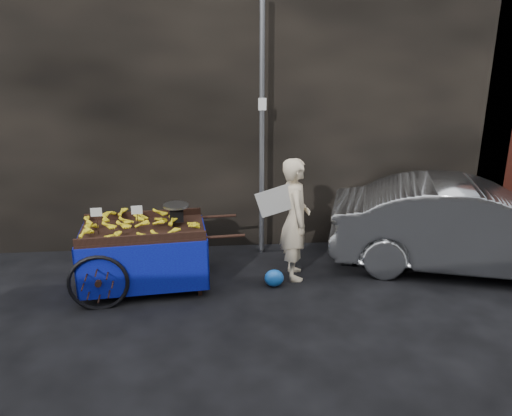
{
  "coord_description": "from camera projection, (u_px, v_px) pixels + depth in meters",
  "views": [
    {
      "loc": [
        -0.46,
        -6.25,
        3.24
      ],
      "look_at": [
        0.14,
        0.5,
        1.02
      ],
      "focal_mm": 35.0,
      "sensor_mm": 36.0,
      "label": 1
    }
  ],
  "objects": [
    {
      "name": "vendor",
      "position": [
        295.0,
        219.0,
        7.08
      ],
      "size": [
        0.81,
        0.65,
        1.77
      ],
      "rotation": [
        0.0,
        0.0,
        1.55
      ],
      "color": "beige",
      "rests_on": "ground"
    },
    {
      "name": "street_pole",
      "position": [
        262.0,
        130.0,
        7.59
      ],
      "size": [
        0.12,
        0.1,
        4.0
      ],
      "color": "slate",
      "rests_on": "ground"
    },
    {
      "name": "building_wall",
      "position": [
        260.0,
        90.0,
        8.68
      ],
      "size": [
        13.5,
        2.0,
        5.0
      ],
      "color": "black",
      "rests_on": "ground"
    },
    {
      "name": "parked_car",
      "position": [
        470.0,
        227.0,
        7.4
      ],
      "size": [
        4.31,
        2.55,
        1.34
      ],
      "primitive_type": "imported",
      "rotation": [
        0.0,
        0.0,
        1.27
      ],
      "color": "#AAADB1",
      "rests_on": "ground"
    },
    {
      "name": "ground",
      "position": [
        249.0,
        289.0,
        6.96
      ],
      "size": [
        80.0,
        80.0,
        0.0
      ],
      "primitive_type": "plane",
      "color": "black",
      "rests_on": "ground"
    },
    {
      "name": "plastic_bag",
      "position": [
        274.0,
        278.0,
        7.0
      ],
      "size": [
        0.27,
        0.22,
        0.25
      ],
      "primitive_type": "ellipsoid",
      "color": "blue",
      "rests_on": "ground"
    },
    {
      "name": "banana_cart",
      "position": [
        139.0,
        235.0,
        6.81
      ],
      "size": [
        2.38,
        1.28,
        1.25
      ],
      "rotation": [
        0.0,
        0.0,
        0.09
      ],
      "color": "black",
      "rests_on": "ground"
    }
  ]
}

